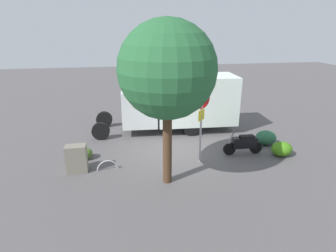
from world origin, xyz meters
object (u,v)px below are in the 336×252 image
Objects in this scene: motorcycle at (244,143)px; street_tree at (167,71)px; utility_cabinet at (77,159)px; bike_rack_hoop at (108,170)px; stop_sign at (201,115)px; box_truck_near at (179,101)px.

street_tree is (3.79, 1.74, 3.59)m from motorcycle.
motorcycle is 1.63× the size of utility_cabinet.
bike_rack_hoop is (6.02, 0.45, -0.52)m from motorcycle.
motorcycle is 0.31× the size of street_tree.
stop_sign is at bearing -140.28° from street_tree.
utility_cabinet is (3.39, -1.37, -3.55)m from street_tree.
bike_rack_hoop is at bearing -30.08° from street_tree.
box_truck_near is 1.35× the size of street_tree.
stop_sign is 2.94m from street_tree.
box_truck_near reaches higher than motorcycle.
bike_rack_hoop is (-1.16, 0.08, -0.56)m from utility_cabinet.
box_truck_near is 4.37m from motorcycle.
stop_sign reaches higher than motorcycle.
stop_sign is at bearing 93.59° from box_truck_near.
motorcycle is at bearing -155.29° from street_tree.
box_truck_near is at bearing -133.24° from bike_rack_hoop.
box_truck_near is 4.28× the size of motorcycle.
box_truck_near is 6.11m from street_tree.
street_tree reaches higher than utility_cabinet.
bike_rack_hoop is at bearing 176.07° from utility_cabinet.
street_tree is (1.63, 1.36, 2.03)m from stop_sign.
street_tree is at bearing 76.49° from box_truck_near.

